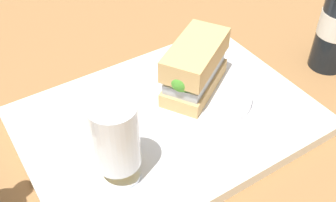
{
  "coord_description": "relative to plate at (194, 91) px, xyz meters",
  "views": [
    {
      "loc": [
        0.24,
        0.38,
        0.46
      ],
      "look_at": [
        0.0,
        0.0,
        0.05
      ],
      "focal_mm": 43.29,
      "sensor_mm": 36.0,
      "label": 1
    }
  ],
  "objects": [
    {
      "name": "tray",
      "position": [
        0.06,
        0.02,
        -0.02
      ],
      "size": [
        0.44,
        0.32,
        0.02
      ],
      "primitive_type": "cube",
      "color": "beige",
      "rests_on": "ground_plane"
    },
    {
      "name": "plate",
      "position": [
        0.0,
        0.0,
        0.0
      ],
      "size": [
        0.19,
        0.19,
        0.01
      ],
      "primitive_type": "cylinder",
      "color": "white",
      "rests_on": "placemat"
    },
    {
      "name": "placemat",
      "position": [
        0.06,
        0.02,
        -0.01
      ],
      "size": [
        0.38,
        0.27,
        0.0
      ],
      "primitive_type": "cube",
      "color": "silver",
      "rests_on": "tray"
    },
    {
      "name": "sandwich",
      "position": [
        0.0,
        0.0,
        0.05
      ],
      "size": [
        0.14,
        0.12,
        0.08
      ],
      "rotation": [
        0.0,
        0.0,
        0.56
      ],
      "color": "tan",
      "rests_on": "plate"
    },
    {
      "name": "beer_glass",
      "position": [
        0.18,
        0.08,
        0.06
      ],
      "size": [
        0.06,
        0.06,
        0.12
      ],
      "color": "silver",
      "rests_on": "placemat"
    },
    {
      "name": "ground_plane",
      "position": [
        0.06,
        0.02,
        -0.03
      ],
      "size": [
        3.0,
        3.0,
        0.0
      ],
      "primitive_type": "plane",
      "color": "olive"
    }
  ]
}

